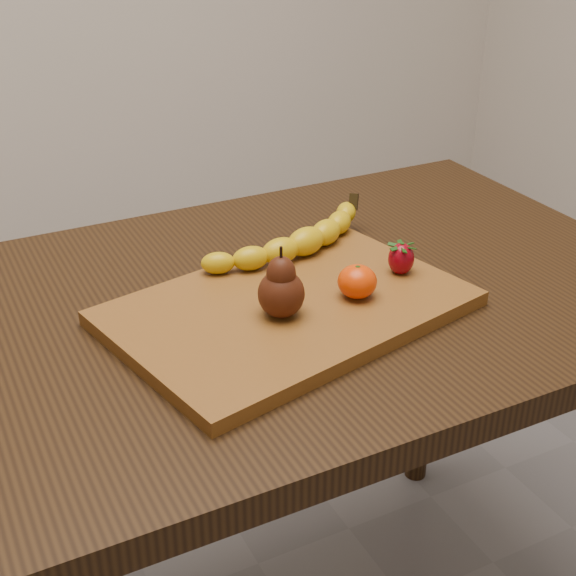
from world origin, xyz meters
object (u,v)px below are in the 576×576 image
pear (281,282)px  table (313,343)px  cutting_board (288,308)px  mandarin (357,282)px

pear → table: bearing=42.0°
table → pear: 0.21m
cutting_board → mandarin: 0.10m
table → cutting_board: size_ratio=2.22×
pear → mandarin: size_ratio=1.79×
cutting_board → table: bearing=27.1°
table → pear: (-0.10, -0.09, 0.16)m
table → mandarin: mandarin is taller
cutting_board → mandarin: bearing=-30.6°
pear → mandarin: 0.11m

